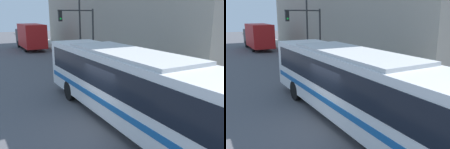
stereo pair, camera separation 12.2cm
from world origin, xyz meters
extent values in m
plane|color=#515156|center=(0.00, 0.00, 0.00)|extent=(120.00, 120.00, 0.00)
cube|color=#B7B2A8|center=(5.92, 20.00, 0.08)|extent=(2.85, 70.00, 0.15)
cube|color=#9E9384|center=(10.35, 17.44, 4.89)|extent=(6.00, 32.88, 9.77)
cube|color=white|center=(1.03, -0.06, 1.71)|extent=(2.67, 12.47, 2.53)
cube|color=black|center=(1.03, -0.06, 2.17)|extent=(2.69, 11.47, 1.07)
cube|color=#19599E|center=(1.03, -0.06, 1.16)|extent=(2.70, 11.97, 0.24)
cube|color=silver|center=(1.03, -0.06, 3.03)|extent=(2.37, 6.87, 0.16)
cylinder|color=black|center=(2.03, 3.81, 0.53)|extent=(0.30, 1.07, 1.06)
cylinder|color=black|center=(-0.12, 3.77, 0.53)|extent=(0.30, 1.07, 1.06)
cylinder|color=black|center=(2.17, -3.46, 0.53)|extent=(0.30, 1.07, 1.06)
cube|color=#B21919|center=(2.25, 24.02, 1.86)|extent=(2.47, 5.84, 2.81)
cube|color=#262628|center=(2.25, 28.07, 1.45)|extent=(2.35, 2.27, 2.00)
cylinder|color=black|center=(1.16, 27.67, 0.45)|extent=(0.25, 0.90, 0.90)
cylinder|color=black|center=(1.16, 22.92, 0.45)|extent=(0.25, 0.90, 0.90)
cylinder|color=gold|center=(5.10, 3.73, 0.43)|extent=(0.27, 0.27, 0.56)
sphere|color=gold|center=(5.10, 3.73, 0.79)|extent=(0.26, 0.26, 0.26)
cylinder|color=gold|center=(5.10, 3.58, 0.46)|extent=(0.12, 0.16, 0.12)
cylinder|color=#2D2D2D|center=(5.25, 12.21, 2.56)|extent=(0.16, 0.16, 4.82)
cylinder|color=#2D2D2D|center=(3.65, 12.21, 4.82)|extent=(3.20, 0.11, 0.11)
cube|color=black|center=(2.25, 12.21, 4.37)|extent=(0.30, 0.24, 0.90)
sphere|color=#19D83F|center=(2.25, 12.07, 4.15)|extent=(0.18, 0.18, 0.18)
cylinder|color=#2D2D2D|center=(5.10, 10.99, 0.68)|extent=(0.06, 0.06, 1.05)
cylinder|color=#4C4C51|center=(5.10, 10.99, 1.31)|extent=(0.14, 0.14, 0.22)
cylinder|color=#2D2D2D|center=(5.35, 15.54, 4.15)|extent=(0.18, 0.18, 7.99)
camera|label=1|loc=(-4.42, -8.56, 4.58)|focal=40.00mm
camera|label=2|loc=(-4.31, -8.61, 4.58)|focal=40.00mm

